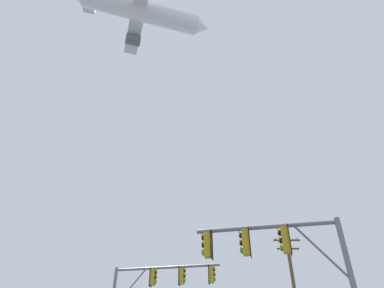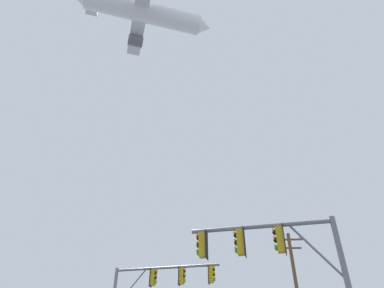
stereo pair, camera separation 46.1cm
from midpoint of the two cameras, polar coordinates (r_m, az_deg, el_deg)
signal_pole_near at (r=12.64m, az=15.55°, el=-18.36°), size 5.09×1.22×6.03m
airplane at (r=62.83m, az=-7.92°, el=21.09°), size 23.79×18.37×6.58m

